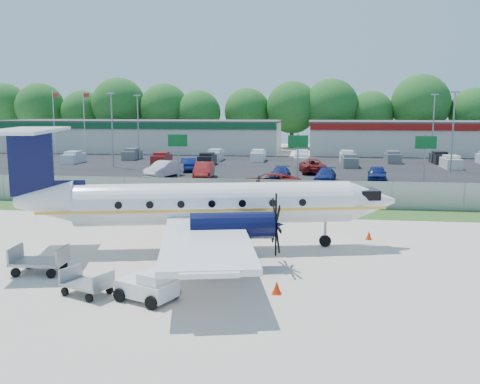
# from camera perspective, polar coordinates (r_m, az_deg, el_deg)

# --- Properties ---
(ground) EXTENTS (170.00, 170.00, 0.00)m
(ground) POSITION_cam_1_polar(r_m,az_deg,el_deg) (26.45, -1.71, -6.94)
(ground) COLOR beige
(ground) RESTS_ON ground
(grass_verge) EXTENTS (170.00, 4.00, 0.02)m
(grass_verge) POSITION_cam_1_polar(r_m,az_deg,el_deg) (38.03, 1.18, -2.02)
(grass_verge) COLOR #2D561E
(grass_verge) RESTS_ON ground
(access_road) EXTENTS (170.00, 8.00, 0.02)m
(access_road) POSITION_cam_1_polar(r_m,az_deg,el_deg) (44.88, 2.17, -0.33)
(access_road) COLOR black
(access_road) RESTS_ON ground
(parking_lot) EXTENTS (170.00, 32.00, 0.02)m
(parking_lot) POSITION_cam_1_polar(r_m,az_deg,el_deg) (65.63, 3.89, 2.60)
(parking_lot) COLOR black
(parking_lot) RESTS_ON ground
(perimeter_fence) EXTENTS (120.00, 0.06, 1.99)m
(perimeter_fence) POSITION_cam_1_polar(r_m,az_deg,el_deg) (39.81, 1.50, -0.07)
(perimeter_fence) COLOR gray
(perimeter_fence) RESTS_ON ground
(building_west) EXTENTS (46.40, 12.40, 5.24)m
(building_west) POSITION_cam_1_polar(r_m,az_deg,el_deg) (91.62, -10.42, 5.92)
(building_west) COLOR beige
(building_west) RESTS_ON ground
(building_east) EXTENTS (44.40, 12.40, 5.24)m
(building_east) POSITION_cam_1_polar(r_m,az_deg,el_deg) (89.92, 21.70, 5.38)
(building_east) COLOR beige
(building_east) RESTS_ON ground
(sign_left) EXTENTS (1.80, 0.26, 5.00)m
(sign_left) POSITION_cam_1_polar(r_m,az_deg,el_deg) (49.65, -6.64, 4.70)
(sign_left) COLOR gray
(sign_left) RESTS_ON ground
(sign_mid) EXTENTS (1.80, 0.26, 5.00)m
(sign_mid) POSITION_cam_1_polar(r_m,az_deg,el_deg) (48.16, 6.20, 4.57)
(sign_mid) COLOR gray
(sign_mid) RESTS_ON ground
(sign_right) EXTENTS (1.80, 0.26, 5.00)m
(sign_right) POSITION_cam_1_polar(r_m,az_deg,el_deg) (49.16, 19.16, 4.22)
(sign_right) COLOR gray
(sign_right) RESTS_ON ground
(flagpole_west) EXTENTS (1.06, 0.12, 10.00)m
(flagpole_west) POSITION_cam_1_polar(r_m,az_deg,el_deg) (89.56, -19.20, 7.43)
(flagpole_west) COLOR white
(flagpole_west) RESTS_ON ground
(flagpole_east) EXTENTS (1.06, 0.12, 10.00)m
(flagpole_east) POSITION_cam_1_polar(r_m,az_deg,el_deg) (87.44, -16.25, 7.55)
(flagpole_east) COLOR white
(flagpole_east) RESTS_ON ground
(light_pole_nw) EXTENTS (0.90, 0.35, 9.09)m
(light_pole_nw) POSITION_cam_1_polar(r_m,az_deg,el_deg) (67.58, -13.49, 7.00)
(light_pole_nw) COLOR gray
(light_pole_nw) RESTS_ON ground
(light_pole_ne) EXTENTS (0.90, 0.35, 9.09)m
(light_pole_ne) POSITION_cam_1_polar(r_m,az_deg,el_deg) (65.11, 21.79, 6.55)
(light_pole_ne) COLOR gray
(light_pole_ne) RESTS_ON ground
(light_pole_sw) EXTENTS (0.90, 0.35, 9.09)m
(light_pole_sw) POSITION_cam_1_polar(r_m,az_deg,el_deg) (77.00, -10.82, 7.30)
(light_pole_sw) COLOR gray
(light_pole_sw) RESTS_ON ground
(light_pole_se) EXTENTS (0.90, 0.35, 9.09)m
(light_pole_se) POSITION_cam_1_polar(r_m,az_deg,el_deg) (74.84, 19.92, 6.88)
(light_pole_se) COLOR gray
(light_pole_se) RESTS_ON ground
(tree_line) EXTENTS (112.00, 6.00, 14.00)m
(tree_line) POSITION_cam_1_polar(r_m,az_deg,el_deg) (99.45, 5.14, 4.74)
(tree_line) COLOR #1B581A
(tree_line) RESTS_ON ground
(aircraft) EXTENTS (20.44, 20.01, 6.24)m
(aircraft) POSITION_cam_1_polar(r_m,az_deg,el_deg) (27.36, -3.68, -1.24)
(aircraft) COLOR white
(aircraft) RESTS_ON ground
(pushback_tug) EXTENTS (2.52, 2.24, 1.17)m
(pushback_tug) POSITION_cam_1_polar(r_m,az_deg,el_deg) (20.84, -9.66, -9.88)
(pushback_tug) COLOR white
(pushback_tug) RESTS_ON ground
(baggage_cart_near) EXTENTS (2.22, 1.83, 1.01)m
(baggage_cart_near) POSITION_cam_1_polar(r_m,az_deg,el_deg) (21.97, -16.01, -9.36)
(baggage_cart_near) COLOR gray
(baggage_cart_near) RESTS_ON ground
(baggage_cart_far) EXTENTS (2.34, 1.48, 1.20)m
(baggage_cart_far) POSITION_cam_1_polar(r_m,az_deg,el_deg) (25.38, -20.62, -6.91)
(baggage_cart_far) COLOR gray
(baggage_cart_far) RESTS_ON ground
(cone_nose) EXTENTS (0.35, 0.35, 0.50)m
(cone_nose) POSITION_cam_1_polar(r_m,az_deg,el_deg) (30.65, 13.58, -4.52)
(cone_nose) COLOR red
(cone_nose) RESTS_ON ground
(cone_port_wing) EXTENTS (0.38, 0.38, 0.54)m
(cone_port_wing) POSITION_cam_1_polar(r_m,az_deg,el_deg) (21.39, 3.94, -10.14)
(cone_port_wing) COLOR red
(cone_port_wing) RESTS_ON ground
(cone_starboard_wing) EXTENTS (0.35, 0.35, 0.50)m
(cone_starboard_wing) POSITION_cam_1_polar(r_m,az_deg,el_deg) (34.85, -10.87, -2.81)
(cone_starboard_wing) COLOR red
(cone_starboard_wing) RESTS_ON ground
(road_car_west) EXTENTS (5.42, 3.23, 1.47)m
(road_car_west) POSITION_cam_1_polar(r_m,az_deg,el_deg) (47.75, -19.55, -0.29)
(road_car_west) COLOR black
(road_car_west) RESTS_ON ground
(road_car_mid) EXTENTS (6.18, 3.70, 1.61)m
(road_car_mid) POSITION_cam_1_polar(r_m,az_deg,el_deg) (46.83, 3.06, 0.04)
(road_car_mid) COLOR maroon
(road_car_mid) RESTS_ON ground
(parked_car_a) EXTENTS (3.36, 5.47, 1.70)m
(parked_car_a) POSITION_cam_1_polar(r_m,az_deg,el_deg) (57.20, -8.14, 1.59)
(parked_car_a) COLOR silver
(parked_car_a) RESTS_ON ground
(parked_car_b) EXTENTS (2.24, 5.27, 1.69)m
(parked_car_b) POSITION_cam_1_polar(r_m,az_deg,el_deg) (55.64, -3.86, 1.45)
(parked_car_b) COLOR maroon
(parked_car_b) RESTS_ON ground
(parked_car_c) EXTENTS (2.14, 4.67, 1.33)m
(parked_car_c) POSITION_cam_1_polar(r_m,az_deg,el_deg) (54.11, 4.30, 1.23)
(parked_car_c) COLOR navy
(parked_car_c) RESTS_ON ground
(parked_car_d) EXTENTS (2.46, 4.71, 1.30)m
(parked_car_d) POSITION_cam_1_polar(r_m,az_deg,el_deg) (53.74, 9.07, 1.09)
(parked_car_d) COLOR navy
(parked_car_d) RESTS_ON ground
(parked_car_e) EXTENTS (2.32, 4.70, 1.54)m
(parked_car_e) POSITION_cam_1_polar(r_m,az_deg,el_deg) (55.05, 14.38, 1.11)
(parked_car_e) COLOR navy
(parked_car_e) RESTS_ON ground
(parked_car_f) EXTENTS (2.89, 4.98, 1.55)m
(parked_car_f) POSITION_cam_1_polar(r_m,az_deg,el_deg) (62.48, -5.54, 2.25)
(parked_car_f) COLOR navy
(parked_car_f) RESTS_ON ground
(parked_car_g) EXTENTS (3.22, 5.95, 1.59)m
(parked_car_g) POSITION_cam_1_polar(r_m,az_deg,el_deg) (60.79, 7.71, 2.03)
(parked_car_g) COLOR maroon
(parked_car_g) RESTS_ON ground
(far_parking_rows) EXTENTS (56.00, 10.00, 1.60)m
(far_parking_rows) POSITION_cam_1_polar(r_m,az_deg,el_deg) (70.60, 4.15, 3.04)
(far_parking_rows) COLOR gray
(far_parking_rows) RESTS_ON ground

